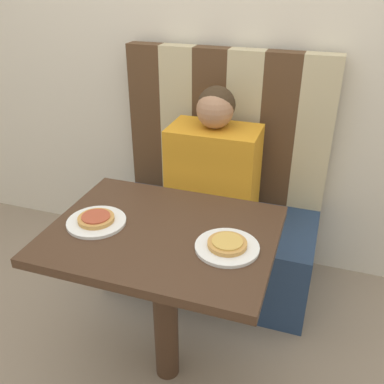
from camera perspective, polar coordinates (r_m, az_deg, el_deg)
The scene contains 10 objects.
ground_plane at distance 2.03m, azimuth -3.24°, elevation -22.64°, with size 12.00×12.00×0.00m, color gray.
wall_back at distance 2.26m, azimuth 5.84°, elevation 21.12°, with size 7.00×0.05×2.60m.
booth_seat at distance 2.35m, azimuth 2.61°, elevation -7.24°, with size 1.07×0.57×0.42m.
booth_backrest at distance 2.27m, azimuth 4.65°, elevation 8.73°, with size 1.07×0.09×0.79m.
dining_table at distance 1.61m, azimuth -3.83°, elevation -8.77°, with size 0.81×0.62×0.73m.
person at distance 2.10m, azimuth 2.92°, elevation 4.01°, with size 0.43×0.26×0.66m.
plate_left at distance 1.61m, azimuth -12.62°, elevation -3.91°, with size 0.22×0.22×0.01m.
plate_right at distance 1.44m, azimuth 4.70°, elevation -7.34°, with size 0.22×0.22×0.01m.
pizza_left at distance 1.60m, azimuth -12.68°, elevation -3.44°, with size 0.13×0.13×0.02m.
pizza_right at distance 1.43m, azimuth 4.72°, elevation -6.84°, with size 0.13×0.13×0.02m.
Camera 1 is at (0.51, -1.18, 1.58)m, focal length 40.00 mm.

